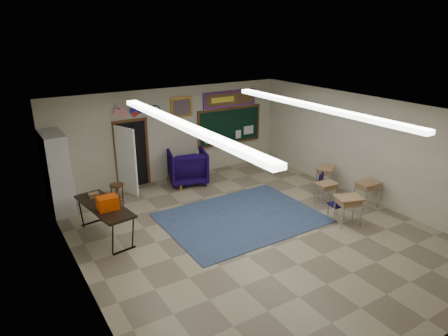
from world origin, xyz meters
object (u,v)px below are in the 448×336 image
wingback_armchair (188,167)px  student_desk_front_left (326,193)px  student_desk_front_right (325,177)px  wooden_stool (118,195)px  folding_table (106,220)px

wingback_armchair → student_desk_front_left: wingback_armchair is taller
student_desk_front_right → wooden_stool: (-5.77, 2.22, -0.08)m
wingback_armchair → student_desk_front_right: (3.26, -2.84, -0.11)m
folding_table → wooden_stool: bearing=54.6°
student_desk_front_left → folding_table: 5.98m
folding_table → student_desk_front_left: bearing=-22.8°
wingback_armchair → wooden_stool: 2.60m
wingback_armchair → folding_table: (-3.29, -2.13, -0.09)m
student_desk_front_right → wooden_stool: bearing=125.8°
student_desk_front_left → wooden_stool: size_ratio=0.99×
student_desk_front_right → folding_table: 6.58m
student_desk_front_right → folding_table: bearing=140.7°
student_desk_front_left → student_desk_front_right: 1.10m
student_desk_front_left → wooden_stool: (-5.02, 3.01, -0.02)m
wingback_armchair → wooden_stool: bearing=30.4°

